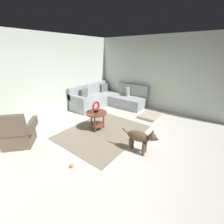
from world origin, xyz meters
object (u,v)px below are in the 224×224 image
object	(u,v)px
side_table	(96,116)
dog	(140,138)
sectional_couch	(107,99)
dog_toy_ball	(72,166)
torus_sculpture	(96,107)
dog_bed_mat	(150,116)
armchair	(17,134)

from	to	relation	value
side_table	dog	xyz separation A→B (m)	(-0.22, -1.51, -0.04)
sectional_couch	dog_toy_ball	size ratio (longest dim) A/B	28.90
torus_sculpture	dog_bed_mat	xyz separation A→B (m)	(1.79, -0.88, -0.67)
dog	torus_sculpture	bearing A→B (deg)	-105.64
armchair	dog_bed_mat	bearing A→B (deg)	14.76
sectional_couch	dog_bed_mat	size ratio (longest dim) A/B	2.81
torus_sculpture	dog_toy_ball	bearing A→B (deg)	-155.19
dog_bed_mat	dog	size ratio (longest dim) A/B	0.94
armchair	dog_toy_ball	bearing A→B (deg)	-38.15
sectional_couch	side_table	world-z (taller)	sectional_couch
sectional_couch	side_table	size ratio (longest dim) A/B	3.75
armchair	side_table	bearing A→B (deg)	13.73
torus_sculpture	dog_bed_mat	world-z (taller)	torus_sculpture
side_table	dog_toy_ball	distance (m)	1.66
dog_toy_ball	torus_sculpture	bearing A→B (deg)	24.81
armchair	dog	size ratio (longest dim) A/B	1.18
armchair	torus_sculpture	bearing A→B (deg)	13.73
sectional_couch	dog_toy_ball	distance (m)	3.71
dog	dog_toy_ball	bearing A→B (deg)	-41.01
sectional_couch	side_table	bearing A→B (deg)	-149.78
sectional_couch	dog	world-z (taller)	sectional_couch
sectional_couch	dog_toy_ball	xyz separation A→B (m)	(-3.28, -1.73, -0.25)
armchair	dog_bed_mat	size ratio (longest dim) A/B	1.24
sectional_couch	dog_bed_mat	distance (m)	1.95
dog	dog_bed_mat	bearing A→B (deg)	-169.97
dog_bed_mat	dog_toy_ball	xyz separation A→B (m)	(-3.26, 0.20, -0.01)
torus_sculpture	dog_toy_ball	xyz separation A→B (m)	(-1.47, -0.68, -0.67)
armchair	dog	xyz separation A→B (m)	(1.53, -2.45, 0.05)
sectional_couch	dog	distance (m)	3.27
dog_bed_mat	dog	bearing A→B (deg)	-162.66
side_table	torus_sculpture	world-z (taller)	torus_sculpture
torus_sculpture	side_table	bearing A→B (deg)	75.96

